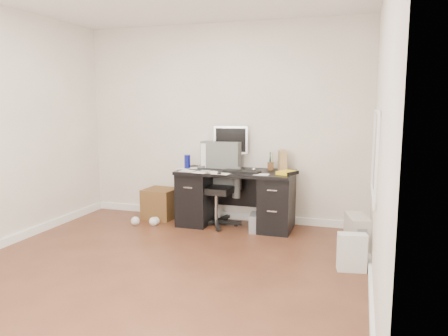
# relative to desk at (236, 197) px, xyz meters

# --- Properties ---
(ground) EXTENTS (4.00, 4.00, 0.00)m
(ground) POSITION_rel_desk_xyz_m (-0.30, -1.65, -0.40)
(ground) COLOR #4B2618
(ground) RESTS_ON ground
(room_shell) EXTENTS (4.02, 4.02, 2.71)m
(room_shell) POSITION_rel_desk_xyz_m (-0.27, -1.62, 1.26)
(room_shell) COLOR beige
(room_shell) RESTS_ON ground
(desk) EXTENTS (1.50, 0.70, 0.75)m
(desk) POSITION_rel_desk_xyz_m (0.00, 0.00, 0.00)
(desk) COLOR black
(desk) RESTS_ON ground
(loose_papers) EXTENTS (1.10, 0.60, 0.00)m
(loose_papers) POSITION_rel_desk_xyz_m (-0.20, -0.05, 0.35)
(loose_papers) COLOR silver
(loose_papers) RESTS_ON desk
(lcd_monitor) EXTENTS (0.49, 0.33, 0.58)m
(lcd_monitor) POSITION_rel_desk_xyz_m (-0.13, 0.21, 0.64)
(lcd_monitor) COLOR #B1B1B6
(lcd_monitor) RESTS_ON desk
(keyboard) EXTENTS (0.49, 0.23, 0.03)m
(keyboard) POSITION_rel_desk_xyz_m (0.12, -0.13, 0.36)
(keyboard) COLOR black
(keyboard) RESTS_ON desk
(computer_mouse) EXTENTS (0.07, 0.07, 0.05)m
(computer_mouse) POSITION_rel_desk_xyz_m (0.25, -0.01, 0.38)
(computer_mouse) COLOR #B1B1B6
(computer_mouse) RESTS_ON desk
(travel_mug) EXTENTS (0.10, 0.10, 0.18)m
(travel_mug) POSITION_rel_desk_xyz_m (-0.69, 0.01, 0.44)
(travel_mug) COLOR #161D99
(travel_mug) RESTS_ON desk
(white_binder) EXTENTS (0.24, 0.32, 0.34)m
(white_binder) POSITION_rel_desk_xyz_m (-0.54, 0.22, 0.52)
(white_binder) COLOR white
(white_binder) RESTS_ON desk
(magazine_file) EXTENTS (0.18, 0.26, 0.27)m
(magazine_file) POSITION_rel_desk_xyz_m (0.58, 0.16, 0.49)
(magazine_file) COLOR olive
(magazine_file) RESTS_ON desk
(pen_cup) EXTENTS (0.12, 0.12, 0.24)m
(pen_cup) POSITION_rel_desk_xyz_m (0.42, 0.21, 0.47)
(pen_cup) COLOR #533017
(pen_cup) RESTS_ON desk
(yellow_book) EXTENTS (0.27, 0.29, 0.04)m
(yellow_book) POSITION_rel_desk_xyz_m (0.69, -0.08, 0.37)
(yellow_book) COLOR yellow
(yellow_book) RESTS_ON desk
(paper_remote) EXTENTS (0.24, 0.20, 0.02)m
(paper_remote) POSITION_rel_desk_xyz_m (-0.11, -0.30, 0.36)
(paper_remote) COLOR silver
(paper_remote) RESTS_ON desk
(office_chair) EXTENTS (0.67, 0.67, 1.11)m
(office_chair) POSITION_rel_desk_xyz_m (-0.27, -0.02, 0.16)
(office_chair) COLOR #585B58
(office_chair) RESTS_ON ground
(pc_tower) EXTENTS (0.29, 0.47, 0.44)m
(pc_tower) POSITION_rel_desk_xyz_m (1.55, -0.70, -0.18)
(pc_tower) COLOR #AEA89D
(pc_tower) RESTS_ON ground
(shopping_bag) EXTENTS (0.30, 0.24, 0.37)m
(shopping_bag) POSITION_rel_desk_xyz_m (1.51, -1.16, -0.21)
(shopping_bag) COLOR silver
(shopping_bag) RESTS_ON ground
(wicker_basket) EXTENTS (0.45, 0.45, 0.42)m
(wicker_basket) POSITION_rel_desk_xyz_m (-1.14, 0.09, -0.19)
(wicker_basket) COLOR #4E3717
(wicker_basket) RESTS_ON ground
(desk_printer) EXTENTS (0.42, 0.36, 0.23)m
(desk_printer) POSITION_rel_desk_xyz_m (0.43, -0.12, -0.29)
(desk_printer) COLOR slate
(desk_printer) RESTS_ON ground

